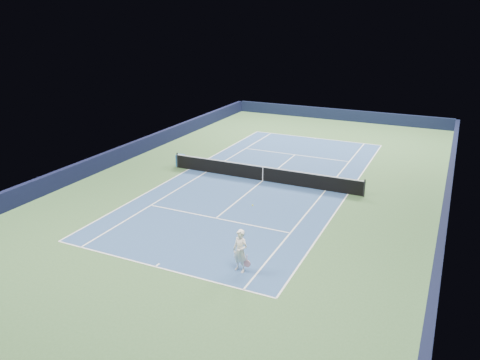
% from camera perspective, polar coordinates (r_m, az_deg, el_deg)
% --- Properties ---
extents(ground, '(40.00, 40.00, 0.00)m').
position_cam_1_polar(ground, '(29.99, 2.79, -0.10)').
color(ground, '#365930').
rests_on(ground, ground).
extents(wall_far, '(22.00, 0.35, 1.10)m').
position_cam_1_polar(wall_far, '(48.13, 11.97, 7.81)').
color(wall_far, black).
rests_on(wall_far, ground).
extents(wall_right, '(0.35, 40.00, 1.10)m').
position_cam_1_polar(wall_right, '(27.84, 23.87, -2.25)').
color(wall_right, black).
rests_on(wall_right, ground).
extents(wall_left, '(0.35, 40.00, 1.10)m').
position_cam_1_polar(wall_left, '(35.16, -13.75, 3.30)').
color(wall_left, black).
rests_on(wall_left, ground).
extents(court_surface, '(10.97, 23.77, 0.01)m').
position_cam_1_polar(court_surface, '(29.99, 2.79, -0.09)').
color(court_surface, navy).
rests_on(court_surface, ground).
extents(baseline_far, '(10.97, 0.08, 0.00)m').
position_cam_1_polar(baseline_far, '(40.76, 9.23, 5.06)').
color(baseline_far, white).
rests_on(baseline_far, ground).
extents(baseline_near, '(10.97, 0.08, 0.00)m').
position_cam_1_polar(baseline_near, '(20.48, -10.28, -10.36)').
color(baseline_near, white).
rests_on(baseline_near, ground).
extents(sideline_doubles_right, '(0.08, 23.77, 0.00)m').
position_cam_1_polar(sideline_doubles_right, '(28.50, 13.03, -1.67)').
color(sideline_doubles_right, white).
rests_on(sideline_doubles_right, ground).
extents(sideline_doubles_left, '(0.08, 23.77, 0.00)m').
position_cam_1_polar(sideline_doubles_left, '(32.34, -6.23, 1.32)').
color(sideline_doubles_left, white).
rests_on(sideline_doubles_left, ground).
extents(sideline_singles_right, '(0.08, 23.77, 0.00)m').
position_cam_1_polar(sideline_singles_right, '(28.78, 10.38, -1.26)').
color(sideline_singles_right, white).
rests_on(sideline_singles_right, ground).
extents(sideline_singles_left, '(0.08, 23.77, 0.00)m').
position_cam_1_polar(sideline_singles_left, '(31.68, -4.10, 0.99)').
color(sideline_singles_left, white).
rests_on(sideline_singles_left, ground).
extents(service_line_far, '(8.23, 0.08, 0.00)m').
position_cam_1_polar(service_line_far, '(35.70, 6.73, 3.08)').
color(service_line_far, white).
rests_on(service_line_far, ground).
extents(service_line_near, '(8.23, 0.08, 0.00)m').
position_cam_1_polar(service_line_near, '(24.61, -2.95, -4.67)').
color(service_line_near, white).
rests_on(service_line_near, ground).
extents(center_service_line, '(0.08, 12.80, 0.00)m').
position_cam_1_polar(center_service_line, '(29.98, 2.79, -0.08)').
color(center_service_line, white).
rests_on(center_service_line, ground).
extents(center_mark_far, '(0.08, 0.30, 0.00)m').
position_cam_1_polar(center_mark_far, '(40.62, 9.17, 5.02)').
color(center_mark_far, white).
rests_on(center_mark_far, ground).
extents(center_mark_near, '(0.08, 0.30, 0.00)m').
position_cam_1_polar(center_mark_near, '(20.59, -10.04, -10.17)').
color(center_mark_near, white).
rests_on(center_mark_near, ground).
extents(tennis_net, '(12.90, 0.10, 1.07)m').
position_cam_1_polar(tennis_net, '(29.82, 2.80, 0.81)').
color(tennis_net, black).
rests_on(tennis_net, ground).
extents(sponsor_cube, '(0.59, 0.48, 0.83)m').
position_cam_1_polar(sponsor_cube, '(32.98, -7.27, 2.39)').
color(sponsor_cube, '#1B58A7').
rests_on(sponsor_cube, ground).
extents(tennis_player, '(0.87, 1.33, 2.64)m').
position_cam_1_polar(tennis_player, '(19.42, 0.05, -8.65)').
color(tennis_player, white).
rests_on(tennis_player, ground).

